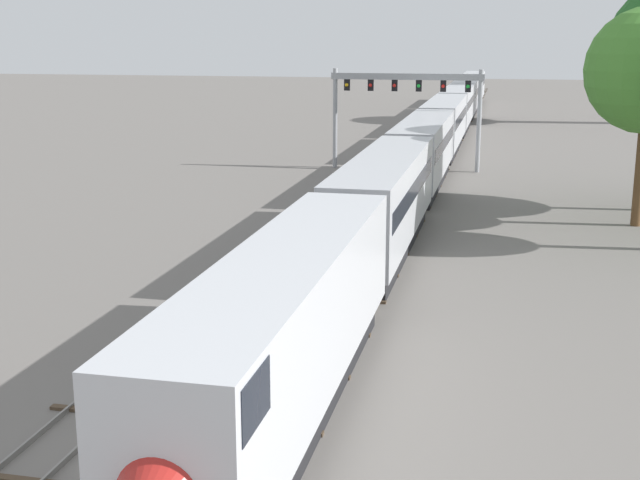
% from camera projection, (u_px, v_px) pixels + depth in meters
% --- Properties ---
extents(ground_plane, '(400.00, 400.00, 0.00)m').
position_uv_depth(ground_plane, '(182.00, 458.00, 21.95)').
color(ground_plane, slate).
extents(track_main, '(2.60, 200.00, 0.16)m').
position_uv_depth(track_main, '(443.00, 152.00, 78.48)').
color(track_main, slate).
rests_on(track_main, ground).
extents(track_near, '(2.60, 160.00, 0.16)m').
position_uv_depth(track_near, '(343.00, 187.00, 60.65)').
color(track_near, slate).
rests_on(track_near, ground).
extents(passenger_train, '(3.04, 134.63, 4.80)m').
position_uv_depth(passenger_train, '(445.00, 124.00, 78.79)').
color(passenger_train, silver).
rests_on(passenger_train, ground).
extents(signal_gantry, '(12.10, 0.49, 8.00)m').
position_uv_depth(signal_gantry, '(406.00, 96.00, 67.52)').
color(signal_gantry, '#999BA0').
rests_on(signal_gantry, ground).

